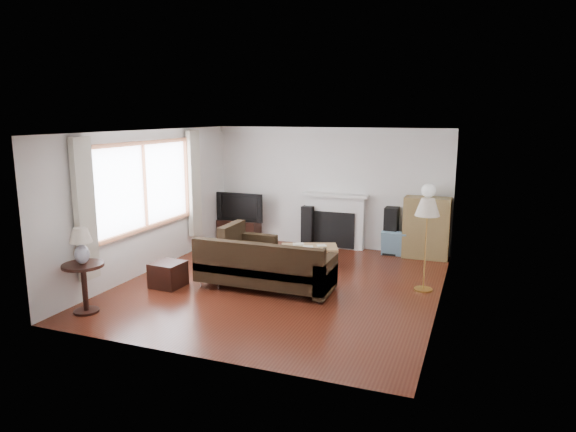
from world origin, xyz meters
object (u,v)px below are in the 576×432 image
at_px(sectional_sofa, 265,265).
at_px(floor_lamp, 426,245).
at_px(side_table, 85,288).
at_px(bookshelf, 427,228).
at_px(tv_stand, 239,230).
at_px(coffee_table, 309,257).

distance_m(sectional_sofa, floor_lamp, 2.56).
bearing_deg(floor_lamp, side_table, -148.66).
height_order(bookshelf, sectional_sofa, bookshelf).
bearing_deg(sectional_sofa, tv_stand, 123.55).
relative_size(coffee_table, side_table, 1.42).
relative_size(tv_stand, sectional_sofa, 0.39).
relative_size(tv_stand, coffee_table, 0.91).
xyz_separation_m(sectional_sofa, floor_lamp, (2.40, 0.81, 0.36)).
height_order(sectional_sofa, coffee_table, sectional_sofa).
distance_m(tv_stand, bookshelf, 4.06).
bearing_deg(bookshelf, coffee_table, -143.92).
relative_size(floor_lamp, side_table, 2.08).
relative_size(bookshelf, sectional_sofa, 0.50).
bearing_deg(coffee_table, side_table, -145.94).
bearing_deg(tv_stand, coffee_table, -33.29).
xyz_separation_m(bookshelf, side_table, (-4.18, -4.62, -0.24)).
bearing_deg(bookshelf, side_table, -132.16).
relative_size(bookshelf, coffee_table, 1.18).
distance_m(coffee_table, floor_lamp, 2.25).
distance_m(tv_stand, sectional_sofa, 3.31).
distance_m(bookshelf, floor_lamp, 1.97).
distance_m(sectional_sofa, side_table, 2.70).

